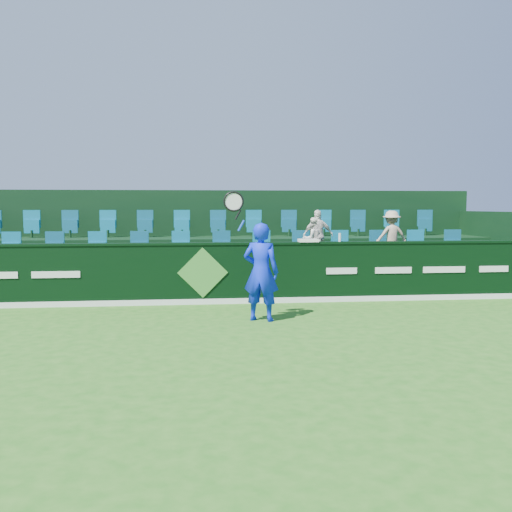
{
  "coord_description": "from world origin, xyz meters",
  "views": [
    {
      "loc": [
        -0.22,
        -8.49,
        2.15
      ],
      "look_at": [
        1.05,
        2.8,
        1.15
      ],
      "focal_mm": 40.0,
      "sensor_mm": 36.0,
      "label": 1
    }
  ],
  "objects": [
    {
      "name": "spectator_right",
      "position": [
        4.68,
        5.12,
        1.42
      ],
      "size": [
        0.82,
        0.51,
        1.24
      ],
      "primitive_type": "imported",
      "rotation": [
        0.0,
        0.0,
        3.2
      ],
      "color": "tan",
      "rests_on": "stand_tier_front"
    },
    {
      "name": "stand_rear",
      "position": [
        0.0,
        7.44,
        1.22
      ],
      "size": [
        16.0,
        4.1,
        2.6
      ],
      "color": "black",
      "rests_on": "ground"
    },
    {
      "name": "towel",
      "position": [
        2.35,
        4.0,
        1.38
      ],
      "size": [
        0.43,
        0.28,
        0.06
      ],
      "primitive_type": "cube",
      "color": "white",
      "rests_on": "sponsor_hoarding"
    },
    {
      "name": "sponsor_hoarding",
      "position": [
        0.0,
        4.0,
        0.67
      ],
      "size": [
        16.0,
        0.25,
        1.35
      ],
      "color": "black",
      "rests_on": "ground"
    },
    {
      "name": "seat_row_front",
      "position": [
        0.0,
        5.5,
        1.1
      ],
      "size": [
        13.5,
        0.5,
        0.6
      ],
      "primitive_type": "cube",
      "color": "#0E6F91",
      "rests_on": "stand_tier_front"
    },
    {
      "name": "seat_row_back",
      "position": [
        0.0,
        7.3,
        1.6
      ],
      "size": [
        13.5,
        0.5,
        0.6
      ],
      "primitive_type": "cube",
      "color": "#0E6F91",
      "rests_on": "stand_tier_back"
    },
    {
      "name": "drinks_bottle",
      "position": [
        3.08,
        4.0,
        1.45
      ],
      "size": [
        0.06,
        0.06,
        0.19
      ],
      "primitive_type": "cylinder",
      "color": "silver",
      "rests_on": "sponsor_hoarding"
    },
    {
      "name": "stand_tier_back",
      "position": [
        0.0,
        7.0,
        0.65
      ],
      "size": [
        16.0,
        1.8,
        1.3
      ],
      "primitive_type": "cube",
      "color": "black",
      "rests_on": "ground"
    },
    {
      "name": "spectator_middle",
      "position": [
        2.83,
        5.12,
        1.43
      ],
      "size": [
        0.74,
        0.33,
        1.26
      ],
      "primitive_type": "imported",
      "rotation": [
        0.0,
        0.0,
        3.11
      ],
      "color": "white",
      "rests_on": "stand_tier_front"
    },
    {
      "name": "tennis_player",
      "position": [
        1.04,
        2.0,
        0.93
      ],
      "size": [
        1.16,
        0.66,
        2.49
      ],
      "color": "#0D26E7",
      "rests_on": "ground"
    },
    {
      "name": "stand_tier_front",
      "position": [
        0.0,
        5.1,
        0.4
      ],
      "size": [
        16.0,
        2.0,
        0.8
      ],
      "primitive_type": "cube",
      "color": "black",
      "rests_on": "ground"
    },
    {
      "name": "spectator_left",
      "position": [
        2.71,
        5.12,
        1.34
      ],
      "size": [
        0.59,
        0.49,
        1.07
      ],
      "primitive_type": "imported",
      "rotation": [
        0.0,
        0.0,
        3.32
      ],
      "color": "white",
      "rests_on": "stand_tier_front"
    },
    {
      "name": "ground",
      "position": [
        0.0,
        0.0,
        0.0
      ],
      "size": [
        60.0,
        60.0,
        0.0
      ],
      "primitive_type": "plane",
      "color": "#236518",
      "rests_on": "ground"
    }
  ]
}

